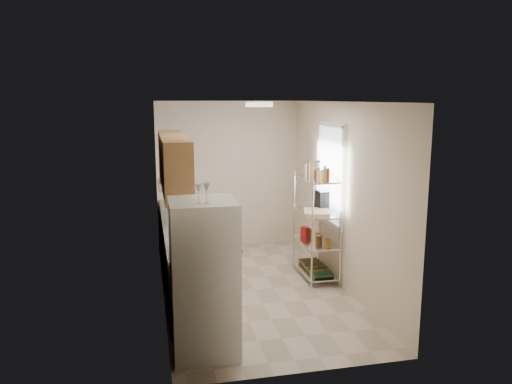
% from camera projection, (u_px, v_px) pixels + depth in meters
% --- Properties ---
extents(room, '(2.52, 4.42, 2.62)m').
position_uv_depth(room, '(254.00, 199.00, 6.75)').
color(room, beige).
rests_on(room, ground).
extents(counter_run, '(0.63, 3.51, 0.90)m').
position_uv_depth(counter_run, '(185.00, 254.00, 7.13)').
color(counter_run, '#B67F4D').
rests_on(counter_run, ground).
extents(upper_cabinets, '(0.33, 2.20, 0.72)m').
position_uv_depth(upper_cabinets, '(174.00, 163.00, 6.53)').
color(upper_cabinets, '#B67F4D').
rests_on(upper_cabinets, room).
extents(range_hood, '(0.50, 0.60, 0.12)m').
position_uv_depth(range_hood, '(175.00, 184.00, 7.38)').
color(range_hood, '#B7BABC').
rests_on(range_hood, room).
extents(window, '(0.06, 1.00, 1.46)m').
position_uv_depth(window, '(331.00, 174.00, 7.30)').
color(window, white).
rests_on(window, room).
extents(bakers_rack, '(0.45, 0.90, 1.73)m').
position_uv_depth(bakers_rack, '(317.00, 205.00, 7.28)').
color(bakers_rack, silver).
rests_on(bakers_rack, ground).
extents(ceiling_dome, '(0.34, 0.34, 0.05)m').
position_uv_depth(ceiling_dome, '(259.00, 104.00, 6.22)').
color(ceiling_dome, white).
rests_on(ceiling_dome, room).
extents(refrigerator, '(0.67, 0.67, 1.64)m').
position_uv_depth(refrigerator, '(204.00, 278.00, 5.15)').
color(refrigerator, white).
rests_on(refrigerator, ground).
extents(wine_glass_a, '(0.07, 0.07, 0.19)m').
position_uv_depth(wine_glass_a, '(199.00, 194.00, 4.83)').
color(wine_glass_a, silver).
rests_on(wine_glass_a, refrigerator).
extents(wine_glass_b, '(0.07, 0.07, 0.21)m').
position_uv_depth(wine_glass_b, '(206.00, 193.00, 4.82)').
color(wine_glass_b, silver).
rests_on(wine_glass_b, refrigerator).
extents(rice_cooker, '(0.26, 0.26, 0.21)m').
position_uv_depth(rice_cooker, '(178.00, 215.00, 7.08)').
color(rice_cooker, white).
rests_on(rice_cooker, counter_run).
extents(frying_pan_large, '(0.33, 0.33, 0.05)m').
position_uv_depth(frying_pan_large, '(179.00, 213.00, 7.57)').
color(frying_pan_large, black).
rests_on(frying_pan_large, counter_run).
extents(frying_pan_small, '(0.26, 0.26, 0.05)m').
position_uv_depth(frying_pan_small, '(179.00, 209.00, 7.83)').
color(frying_pan_small, black).
rests_on(frying_pan_small, counter_run).
extents(cutting_board, '(0.48, 0.55, 0.03)m').
position_uv_depth(cutting_board, '(317.00, 212.00, 7.22)').
color(cutting_board, tan).
rests_on(cutting_board, bakers_rack).
extents(espresso_machine, '(0.19, 0.27, 0.29)m').
position_uv_depth(espresso_machine, '(321.00, 199.00, 7.49)').
color(espresso_machine, black).
rests_on(espresso_machine, bakers_rack).
extents(storage_bag, '(0.12, 0.15, 0.15)m').
position_uv_depth(storage_bag, '(305.00, 232.00, 7.64)').
color(storage_bag, maroon).
rests_on(storage_bag, bakers_rack).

